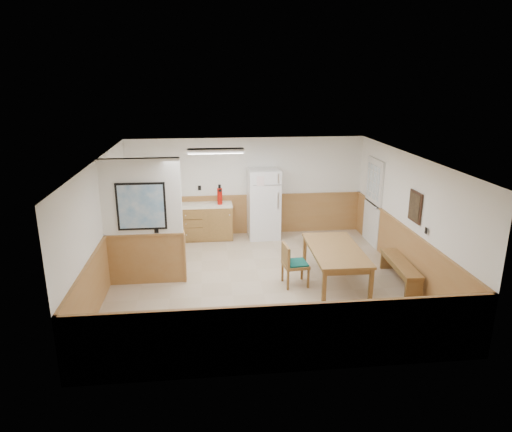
{
  "coord_description": "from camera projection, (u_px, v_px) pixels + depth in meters",
  "views": [
    {
      "loc": [
        -0.99,
        -8.36,
        3.93
      ],
      "look_at": [
        -0.04,
        0.4,
        1.25
      ],
      "focal_mm": 32.0,
      "sensor_mm": 36.0,
      "label": 1
    }
  ],
  "objects": [
    {
      "name": "ground",
      "position": [
        260.0,
        281.0,
        9.2
      ],
      "size": [
        6.0,
        6.0,
        0.0
      ],
      "primitive_type": "plane",
      "color": "tan",
      "rests_on": "ground"
    },
    {
      "name": "fire_extinguisher",
      "position": [
        220.0,
        196.0,
        11.3
      ],
      "size": [
        0.14,
        0.14,
        0.5
      ],
      "rotation": [
        0.0,
        0.0,
        -0.12
      ],
      "color": "#B11109",
      "rests_on": "kitchen_counter"
    },
    {
      "name": "right_wall",
      "position": [
        409.0,
        217.0,
        9.14
      ],
      "size": [
        0.02,
        6.0,
        2.5
      ],
      "primitive_type": "cube",
      "color": "white",
      "rests_on": "ground"
    },
    {
      "name": "soap_bottle",
      "position": [
        163.0,
        201.0,
        11.23
      ],
      "size": [
        0.09,
        0.09,
        0.23
      ],
      "primitive_type": "cylinder",
      "rotation": [
        0.0,
        0.0,
        -0.34
      ],
      "color": "#1A8F29",
      "rests_on": "kitchen_counter"
    },
    {
      "name": "left_wall",
      "position": [
        101.0,
        227.0,
        8.52
      ],
      "size": [
        0.02,
        6.0,
        2.5
      ],
      "primitive_type": "cube",
      "color": "white",
      "rests_on": "ground"
    },
    {
      "name": "dining_table",
      "position": [
        335.0,
        253.0,
        8.87
      ],
      "size": [
        1.01,
        1.96,
        0.75
      ],
      "rotation": [
        0.0,
        0.0,
        -0.02
      ],
      "color": "#996638",
      "rests_on": "ground"
    },
    {
      "name": "fluorescent_fixture",
      "position": [
        216.0,
        151.0,
        9.64
      ],
      "size": [
        1.2,
        0.3,
        0.09
      ],
      "color": "silver",
      "rests_on": "ceiling"
    },
    {
      "name": "refrigerator",
      "position": [
        264.0,
        204.0,
        11.48
      ],
      "size": [
        0.8,
        0.73,
        1.76
      ],
      "rotation": [
        0.0,
        0.0,
        0.03
      ],
      "color": "white",
      "rests_on": "ground"
    },
    {
      "name": "ceiling",
      "position": [
        260.0,
        158.0,
        8.47
      ],
      "size": [
        6.0,
        6.0,
        0.02
      ],
      "primitive_type": "cube",
      "color": "silver",
      "rests_on": "back_wall"
    },
    {
      "name": "wainscot_back",
      "position": [
        247.0,
        215.0,
        11.88
      ],
      "size": [
        6.0,
        0.04,
        1.0
      ],
      "primitive_type": "cube",
      "color": "#A17440",
      "rests_on": "ground"
    },
    {
      "name": "dining_chair",
      "position": [
        291.0,
        262.0,
        8.88
      ],
      "size": [
        0.69,
        0.51,
        0.85
      ],
      "rotation": [
        0.0,
        0.0,
        0.1
      ],
      "color": "#996638",
      "rests_on": "ground"
    },
    {
      "name": "exterior_door",
      "position": [
        373.0,
        202.0,
        11.0
      ],
      "size": [
        0.07,
        1.02,
        2.15
      ],
      "color": "silver",
      "rests_on": "ground"
    },
    {
      "name": "dining_bench",
      "position": [
        401.0,
        267.0,
        9.02
      ],
      "size": [
        0.42,
        1.55,
        0.45
      ],
      "rotation": [
        0.0,
        0.0,
        -0.06
      ],
      "color": "#996638",
      "rests_on": "ground"
    },
    {
      "name": "kitchen_window",
      "position": [
        163.0,
        177.0,
        11.36
      ],
      "size": [
        0.8,
        0.04,
        1.0
      ],
      "color": "silver",
      "rests_on": "back_wall"
    },
    {
      "name": "partition_wall",
      "position": [
        143.0,
        224.0,
        8.79
      ],
      "size": [
        1.5,
        0.2,
        2.5
      ],
      "color": "white",
      "rests_on": "ground"
    },
    {
      "name": "wainscot_left",
      "position": [
        106.0,
        264.0,
        8.74
      ],
      "size": [
        0.04,
        6.0,
        1.0
      ],
      "primitive_type": "cube",
      "color": "#A17440",
      "rests_on": "ground"
    },
    {
      "name": "wainscot_right",
      "position": [
        404.0,
        252.0,
        9.36
      ],
      "size": [
        0.04,
        6.0,
        1.0
      ],
      "primitive_type": "cube",
      "color": "#A17440",
      "rests_on": "ground"
    },
    {
      "name": "wall_painting",
      "position": [
        415.0,
        207.0,
        8.76
      ],
      "size": [
        0.04,
        0.5,
        0.6
      ],
      "color": "#352015",
      "rests_on": "right_wall"
    },
    {
      "name": "kitchen_counter",
      "position": [
        200.0,
        221.0,
        11.49
      ],
      "size": [
        2.2,
        0.61,
        1.0
      ],
      "color": "olive",
      "rests_on": "ground"
    },
    {
      "name": "back_wall",
      "position": [
        247.0,
        187.0,
        11.68
      ],
      "size": [
        6.0,
        0.02,
        2.5
      ],
      "primitive_type": "cube",
      "color": "white",
      "rests_on": "ground"
    }
  ]
}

